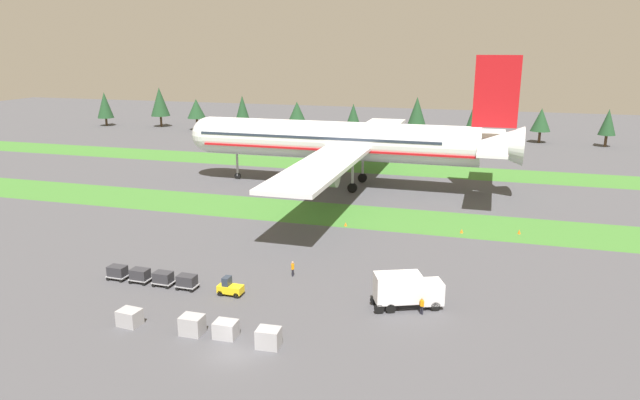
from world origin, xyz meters
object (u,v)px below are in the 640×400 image
Objects in this scene: airliner at (345,141)px; taxiway_marker_1 at (462,231)px; cargo_dolly_third at (140,275)px; uld_container_2 at (192,325)px; taxiway_marker_2 at (519,232)px; catering_truck at (407,289)px; uld_container_3 at (269,338)px; cargo_dolly_second at (163,278)px; uld_container_0 at (130,318)px; cargo_dolly_lead at (187,281)px; ground_crew_marshaller at (293,268)px; ground_crew_loader at (422,305)px; cargo_dolly_fourth at (117,271)px; uld_container_1 at (226,329)px; baggage_tug at (230,288)px; taxiway_marker_0 at (346,224)px.

airliner is 32.28m from taxiway_marker_1.
cargo_dolly_third is 1.12× the size of uld_container_2.
airliner is 36.93m from taxiway_marker_2.
catering_truck is (28.85, 1.89, 1.03)m from cargo_dolly_third.
catering_truck reaches higher than uld_container_3.
cargo_dolly_second is 12.07m from uld_container_2.
taxiway_marker_1 is (30.02, 27.67, -0.65)m from cargo_dolly_second.
catering_truck is at bearing 31.32° from uld_container_2.
uld_container_0 is 6.38m from uld_container_2.
cargo_dolly_lead is 4.11× the size of taxiway_marker_1.
uld_container_2 is (-4.31, -15.28, -0.07)m from ground_crew_marshaller.
uld_container_3 is 3.34× the size of taxiway_marker_2.
ground_crew_loader is (30.48, 0.88, 0.03)m from cargo_dolly_third.
ground_crew_marshaller is at bearing -173.50° from airliner.
ground_crew_loader is at bearing 92.76° from cargo_dolly_fourth.
taxiway_marker_2 is at bearing 55.32° from uld_container_1.
cargo_dolly_second is at bearing -90.00° from baggage_tug.
catering_truck is at bearing 95.68° from cargo_dolly_second.
taxiway_marker_2 is at bearing 125.36° from cargo_dolly_fourth.
uld_container_2 is 1.00× the size of uld_container_3.
airliner is 51.28m from cargo_dolly_third.
cargo_dolly_third is 4.29× the size of taxiway_marker_0.
ground_crew_loader is at bearing 26.80° from uld_container_2.
uld_container_1 is 46.17m from taxiway_marker_2.
uld_container_0 reaches higher than taxiway_marker_1.
uld_container_1 is (17.19, -8.66, -0.16)m from cargo_dolly_fourth.
uld_container_2 is (0.40, -58.46, -7.60)m from airliner.
cargo_dolly_lead is 28.49m from taxiway_marker_0.
baggage_tug reaches higher than ground_crew_loader.
uld_container_0 is at bearing -178.94° from uld_container_2.
cargo_dolly_second is 40.83m from taxiway_marker_1.
ground_crew_marshaller is at bearing 85.58° from uld_container_1.
taxiway_marker_0 is at bearing 170.13° from ground_crew_marshaller.
cargo_dolly_fourth is 4.29× the size of taxiway_marker_0.
uld_container_0 is at bearing -33.37° from baggage_tug.
catering_truck is 3.65× the size of uld_container_2.
baggage_tug is at bearing -105.85° from catering_truck.
baggage_tug reaches higher than uld_container_2.
ground_crew_marshaller reaches higher than cargo_dolly_second.
cargo_dolly_lead is at bearing 144.84° from uld_container_3.
uld_container_3 reaches higher than uld_container_1.
cargo_dolly_lead is at bearing 174.60° from airliner.
cargo_dolly_third is 2.90m from cargo_dolly_fourth.
baggage_tug is at bearing 55.26° from uld_container_0.
uld_container_0 is (-1.04, -8.87, -0.16)m from cargo_dolly_lead.
cargo_dolly_fourth is (-13.64, -49.50, -7.56)m from airliner.
baggage_tug is 1.18× the size of cargo_dolly_fourth.
ground_crew_loader is (15.03, -5.51, 0.00)m from ground_crew_marshaller.
taxiway_marker_0 is (1.27, 19.78, -0.69)m from ground_crew_marshaller.
cargo_dolly_lead is 1.00× the size of cargo_dolly_second.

